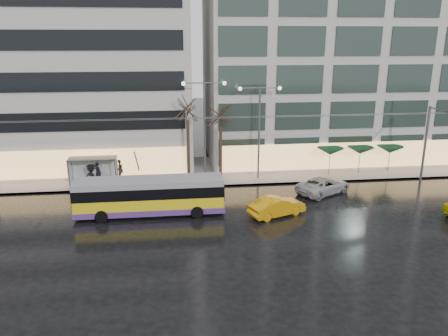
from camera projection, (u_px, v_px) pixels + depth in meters
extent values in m
plane|color=black|center=(189.00, 231.00, 30.21)|extent=(140.00, 140.00, 0.00)
cube|color=gray|center=(203.00, 170.00, 43.74)|extent=(80.00, 10.00, 0.15)
cube|color=slate|center=(207.00, 186.00, 39.03)|extent=(80.00, 0.10, 0.15)
cube|color=#B7B4AF|center=(17.00, 56.00, 43.30)|extent=(34.00, 14.00, 22.00)
cube|color=#B7B4AF|center=(356.00, 40.00, 46.86)|extent=(32.00, 14.00, 25.00)
cube|color=yellow|center=(150.00, 203.00, 32.74)|extent=(10.90, 2.28, 1.36)
cube|color=#56327E|center=(151.00, 208.00, 32.86)|extent=(10.94, 2.31, 0.45)
cube|color=black|center=(150.00, 190.00, 32.45)|extent=(10.92, 2.29, 0.82)
cube|color=gray|center=(149.00, 182.00, 32.27)|extent=(10.90, 2.28, 0.45)
cube|color=black|center=(223.00, 189.00, 33.11)|extent=(0.06, 2.09, 1.18)
cube|color=black|center=(74.00, 195.00, 31.87)|extent=(0.06, 2.09, 1.18)
cylinder|color=black|center=(195.00, 201.00, 34.35)|extent=(0.91, 0.32, 0.91)
cylinder|color=black|center=(197.00, 212.00, 32.19)|extent=(0.91, 0.32, 0.91)
cylinder|color=black|center=(106.00, 205.00, 33.57)|extent=(0.91, 0.32, 0.91)
cylinder|color=black|center=(101.00, 217.00, 31.41)|extent=(0.91, 0.32, 0.91)
cylinder|color=#595B60|center=(137.00, 162.00, 32.61)|extent=(0.06, 3.38, 2.39)
cylinder|color=#595B60|center=(137.00, 160.00, 33.05)|extent=(0.06, 3.38, 2.39)
cylinder|color=#595B60|center=(425.00, 144.00, 39.82)|extent=(0.24, 0.24, 7.00)
cube|color=#595B60|center=(447.00, 112.00, 36.47)|extent=(0.10, 5.00, 0.10)
cylinder|color=#595B60|center=(196.00, 119.00, 33.86)|extent=(42.00, 0.04, 0.04)
cylinder|color=#595B60|center=(196.00, 118.00, 34.34)|extent=(42.00, 0.04, 0.04)
cube|color=#595B60|center=(92.00, 158.00, 38.55)|extent=(4.20, 1.60, 0.12)
cube|color=silver|center=(95.00, 170.00, 39.58)|extent=(4.00, 0.05, 2.20)
cube|color=white|center=(70.00, 173.00, 38.68)|extent=(0.10, 1.40, 2.20)
cylinder|color=#595B60|center=(69.00, 175.00, 38.02)|extent=(0.10, 0.10, 2.40)
cylinder|color=#595B60|center=(72.00, 170.00, 39.35)|extent=(0.10, 0.10, 2.40)
cylinder|color=#595B60|center=(116.00, 173.00, 38.47)|extent=(0.10, 0.10, 2.40)
cylinder|color=#595B60|center=(117.00, 169.00, 39.80)|extent=(0.10, 0.10, 2.40)
cylinder|color=#595B60|center=(205.00, 132.00, 39.40)|extent=(0.18, 0.18, 9.00)
cylinder|color=#595B60|center=(194.00, 83.00, 38.04)|extent=(1.80, 0.10, 0.10)
cylinder|color=#595B60|center=(214.00, 83.00, 38.25)|extent=(1.80, 0.10, 0.10)
sphere|color=#FFF2CC|center=(183.00, 84.00, 37.95)|extent=(0.36, 0.36, 0.36)
sphere|color=#FFF2CC|center=(224.00, 83.00, 38.36)|extent=(0.36, 0.36, 0.36)
cylinder|color=#595B60|center=(259.00, 134.00, 40.04)|extent=(0.18, 0.18, 8.50)
cylinder|color=#595B60|center=(250.00, 88.00, 38.75)|extent=(1.80, 0.10, 0.10)
cylinder|color=#595B60|center=(270.00, 88.00, 38.96)|extent=(1.80, 0.10, 0.10)
sphere|color=#FFF2CC|center=(240.00, 89.00, 38.67)|extent=(0.36, 0.36, 0.36)
sphere|color=#FFF2CC|center=(280.00, 88.00, 39.08)|extent=(0.36, 0.36, 0.36)
cylinder|color=black|center=(188.00, 150.00, 39.90)|extent=(0.28, 0.28, 5.60)
cylinder|color=black|center=(221.00, 153.00, 40.53)|extent=(0.28, 0.28, 4.90)
cylinder|color=#595B60|center=(329.00, 163.00, 41.92)|extent=(0.06, 0.06, 2.20)
cone|color=#103C23|center=(330.00, 151.00, 41.58)|extent=(2.50, 2.50, 0.70)
cylinder|color=#595B60|center=(359.00, 162.00, 42.27)|extent=(0.06, 0.06, 2.20)
cone|color=#103C23|center=(360.00, 150.00, 41.92)|extent=(2.50, 2.50, 0.70)
cylinder|color=#595B60|center=(389.00, 161.00, 42.61)|extent=(0.06, 0.06, 2.20)
cone|color=#103C23|center=(390.00, 149.00, 42.27)|extent=(2.50, 2.50, 0.70)
imported|color=orange|center=(277.00, 206.00, 32.61)|extent=(4.65, 3.07, 1.45)
imported|color=#B8B7BC|center=(324.00, 185.00, 37.35)|extent=(5.61, 4.56, 1.42)
imported|color=black|center=(98.00, 173.00, 39.64)|extent=(0.78, 0.67, 1.82)
imported|color=#D8487D|center=(97.00, 164.00, 39.40)|extent=(1.28, 1.28, 0.88)
imported|color=black|center=(119.00, 169.00, 40.60)|extent=(1.18, 1.15, 1.91)
imported|color=black|center=(92.00, 177.00, 38.39)|extent=(1.42, 1.20, 1.91)
imported|color=black|center=(91.00, 168.00, 38.16)|extent=(1.11, 1.11, 0.72)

